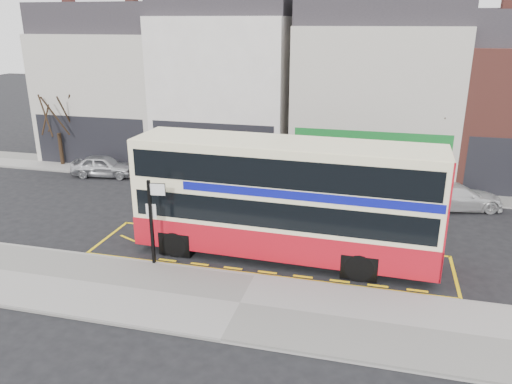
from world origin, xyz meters
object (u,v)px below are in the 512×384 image
(double_decker_bus, at_px, (285,198))
(street_tree_left, at_px, (55,104))
(bus_stop_post, at_px, (153,215))
(street_tree_right, at_px, (446,124))
(car_silver, at_px, (104,166))
(car_white, at_px, (457,197))
(car_grey, at_px, (238,177))

(double_decker_bus, bearing_deg, street_tree_left, 152.36)
(bus_stop_post, relative_size, street_tree_right, 0.62)
(car_silver, distance_m, car_white, 19.59)
(car_silver, xyz_separation_m, street_tree_left, (-3.70, 1.30, 3.31))
(car_silver, relative_size, car_grey, 0.86)
(bus_stop_post, height_order, car_silver, bus_stop_post)
(car_white, bearing_deg, street_tree_right, -5.16)
(car_grey, bearing_deg, double_decker_bus, -132.48)
(bus_stop_post, bearing_deg, street_tree_left, 130.03)
(street_tree_right, bearing_deg, car_silver, -172.66)
(bus_stop_post, bearing_deg, car_grey, 81.17)
(car_white, bearing_deg, bus_stop_post, 113.20)
(car_silver, bearing_deg, car_white, -99.65)
(street_tree_left, relative_size, street_tree_right, 1.10)
(double_decker_bus, bearing_deg, car_silver, 149.73)
(car_silver, height_order, car_white, car_silver)
(car_white, bearing_deg, car_silver, 73.11)
(street_tree_right, bearing_deg, street_tree_left, -177.10)
(bus_stop_post, bearing_deg, double_decker_bus, 18.28)
(double_decker_bus, distance_m, bus_stop_post, 4.97)
(street_tree_left, bearing_deg, street_tree_right, 2.90)
(bus_stop_post, distance_m, car_grey, 9.59)
(street_tree_right, bearing_deg, double_decker_bus, -122.90)
(double_decker_bus, height_order, car_silver, double_decker_bus)
(bus_stop_post, relative_size, car_grey, 0.75)
(double_decker_bus, relative_size, car_silver, 3.10)
(street_tree_left, distance_m, street_tree_right, 22.78)
(double_decker_bus, height_order, street_tree_left, street_tree_left)
(car_white, height_order, street_tree_left, street_tree_left)
(car_grey, relative_size, car_white, 1.00)
(car_white, distance_m, street_tree_left, 23.60)
(double_decker_bus, distance_m, car_white, 10.28)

